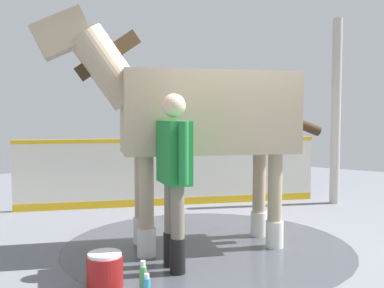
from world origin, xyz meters
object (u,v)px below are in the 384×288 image
horse (197,116)px  handler (174,169)px  bottle_shampoo (147,287)px  wash_bucket (105,270)px  bottle_spray (143,278)px

horse → handler: bearing=61.3°
horse → bottle_shampoo: (0.53, -1.43, -1.39)m
horse → bottle_shampoo: 2.07m
horse → handler: size_ratio=1.54×
wash_bucket → bottle_shampoo: size_ratio=1.49×
wash_bucket → bottle_shampoo: 0.46m
wash_bucket → bottle_spray: bearing=17.1°
bottle_spray → wash_bucket: bearing=-162.9°
wash_bucket → horse: bearing=92.9°
horse → wash_bucket: horse is taller
bottle_shampoo → wash_bucket: bearing=-175.5°
handler → bottle_spray: (0.14, -0.60, -0.86)m
bottle_spray → bottle_shampoo: bearing=-33.8°
handler → horse: bearing=54.4°
horse → bottle_spray: (0.42, -1.36, -1.36)m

